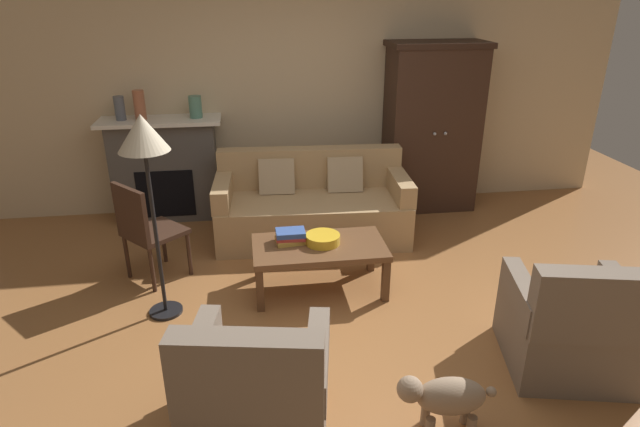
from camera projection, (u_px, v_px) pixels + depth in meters
ground_plane at (344, 322)px, 4.11m from camera, size 9.60×9.60×0.00m
back_wall at (304, 84)px, 5.88m from camera, size 7.20×0.10×2.80m
fireplace at (166, 169)px, 5.77m from camera, size 1.26×0.48×1.12m
armoire at (432, 128)px, 5.95m from camera, size 1.06×0.57×1.86m
couch at (312, 207)px, 5.43m from camera, size 1.96×0.96×0.86m
coffee_table at (319, 251)px, 4.43m from camera, size 1.10×0.60×0.42m
fruit_bowl at (323, 239)px, 4.41m from camera, size 0.29×0.29×0.08m
book_stack at (291, 236)px, 4.42m from camera, size 0.26×0.20×0.11m
mantel_vase_slate at (120, 108)px, 5.44m from camera, size 0.10×0.10×0.25m
mantel_vase_terracotta at (139, 105)px, 5.46m from camera, size 0.12×0.12×0.30m
mantel_vase_jade at (195, 107)px, 5.55m from camera, size 0.13×0.13×0.23m
armchair_near_left at (258, 392)px, 2.95m from camera, size 0.90×0.90×0.88m
armchair_near_right at (571, 328)px, 3.51m from camera, size 0.91×0.92×0.88m
side_chair_wooden at (145, 227)px, 4.51m from camera, size 0.62×0.62×0.90m
floor_lamp at (144, 145)px, 3.70m from camera, size 0.36×0.36×1.59m
dog at (445, 397)px, 3.02m from camera, size 0.57×0.24×0.39m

